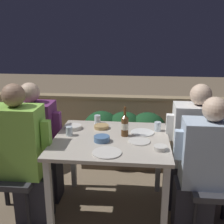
# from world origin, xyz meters

# --- Properties ---
(ground_plane) EXTENTS (16.00, 16.00, 0.00)m
(ground_plane) POSITION_xyz_m (0.00, 0.00, 0.00)
(ground_plane) COLOR #847056
(parapet_wall) EXTENTS (9.00, 0.18, 0.72)m
(parapet_wall) POSITION_xyz_m (0.00, 1.75, 0.36)
(parapet_wall) COLOR tan
(parapet_wall) RESTS_ON ground_plane
(dining_table) EXTENTS (1.01, 0.92, 0.75)m
(dining_table) POSITION_xyz_m (0.00, 0.00, 0.66)
(dining_table) COLOR #BCB2A3
(dining_table) RESTS_ON ground_plane
(planter_hedge) EXTENTS (1.04, 0.47, 0.70)m
(planter_hedge) POSITION_xyz_m (0.06, 0.98, 0.39)
(planter_hedge) COLOR brown
(planter_hedge) RESTS_ON ground_plane
(chair_left_near) EXTENTS (0.43, 0.43, 0.92)m
(chair_left_near) POSITION_xyz_m (-0.94, -0.19, 0.55)
(chair_left_near) COLOR #333338
(chair_left_near) RESTS_ON ground_plane
(person_green_blouse) EXTENTS (0.49, 0.26, 1.26)m
(person_green_blouse) POSITION_xyz_m (-0.74, -0.19, 0.63)
(person_green_blouse) COLOR #282833
(person_green_blouse) RESTS_ON ground_plane
(chair_left_far) EXTENTS (0.43, 0.43, 0.92)m
(chair_left_far) POSITION_xyz_m (-0.95, 0.18, 0.55)
(chair_left_far) COLOR #333338
(chair_left_far) RESTS_ON ground_plane
(person_purple_stripe) EXTENTS (0.50, 0.26, 1.20)m
(person_purple_stripe) POSITION_xyz_m (-0.75, 0.18, 0.60)
(person_purple_stripe) COLOR #282833
(person_purple_stripe) RESTS_ON ground_plane
(person_blue_shirt) EXTENTS (0.51, 0.26, 1.19)m
(person_blue_shirt) POSITION_xyz_m (0.77, -0.18, 0.59)
(person_blue_shirt) COLOR #282833
(person_blue_shirt) RESTS_ON ground_plane
(chair_right_far) EXTENTS (0.43, 0.43, 0.92)m
(chair_right_far) POSITION_xyz_m (0.94, 0.18, 0.55)
(chair_right_far) COLOR #333338
(chair_right_far) RESTS_ON ground_plane
(person_white_polo) EXTENTS (0.51, 0.26, 1.22)m
(person_white_polo) POSITION_xyz_m (0.74, 0.18, 0.61)
(person_white_polo) COLOR #282833
(person_white_polo) RESTS_ON ground_plane
(beer_bottle) EXTENTS (0.07, 0.07, 0.27)m
(beer_bottle) POSITION_xyz_m (0.11, 0.07, 0.86)
(beer_bottle) COLOR brown
(beer_bottle) RESTS_ON dining_table
(plate_0) EXTENTS (0.19, 0.19, 0.01)m
(plate_0) POSITION_xyz_m (0.25, -0.06, 0.76)
(plate_0) COLOR silver
(plate_0) RESTS_ON dining_table
(plate_1) EXTENTS (0.21, 0.21, 0.01)m
(plate_1) POSITION_xyz_m (0.27, 0.16, 0.76)
(plate_1) COLOR white
(plate_1) RESTS_ON dining_table
(plate_2) EXTENTS (0.23, 0.23, 0.01)m
(plate_2) POSITION_xyz_m (-0.00, -0.31, 0.76)
(plate_2) COLOR silver
(plate_2) RESTS_ON dining_table
(bowl_0) EXTENTS (0.14, 0.14, 0.05)m
(bowl_0) POSITION_xyz_m (-0.07, -0.08, 0.78)
(bowl_0) COLOR #4C709E
(bowl_0) RESTS_ON dining_table
(bowl_1) EXTENTS (0.14, 0.14, 0.03)m
(bowl_1) POSITION_xyz_m (-0.12, 0.24, 0.77)
(bowl_1) COLOR tan
(bowl_1) RESTS_ON dining_table
(bowl_2) EXTENTS (0.11, 0.11, 0.03)m
(bowl_2) POSITION_xyz_m (0.42, -0.21, 0.77)
(bowl_2) COLOR beige
(bowl_2) RESTS_ON dining_table
(bowl_3) EXTENTS (0.16, 0.16, 0.04)m
(bowl_3) POSITION_xyz_m (-0.39, 0.20, 0.77)
(bowl_3) COLOR silver
(bowl_3) RESTS_ON dining_table
(glass_cup_0) EXTENTS (0.06, 0.06, 0.09)m
(glass_cup_0) POSITION_xyz_m (0.41, 0.23, 0.80)
(glass_cup_0) COLOR silver
(glass_cup_0) RESTS_ON dining_table
(glass_cup_1) EXTENTS (0.06, 0.06, 0.09)m
(glass_cup_1) POSITION_xyz_m (-0.18, 0.39, 0.80)
(glass_cup_1) COLOR silver
(glass_cup_1) RESTS_ON dining_table
(glass_cup_2) EXTENTS (0.06, 0.06, 0.08)m
(glass_cup_2) POSITION_xyz_m (-0.38, 0.03, 0.79)
(glass_cup_2) COLOR silver
(glass_cup_2) RESTS_ON dining_table
(potted_plant) EXTENTS (0.42, 0.42, 0.84)m
(potted_plant) POSITION_xyz_m (-1.27, 0.76, 0.51)
(potted_plant) COLOR #B2A899
(potted_plant) RESTS_ON ground_plane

